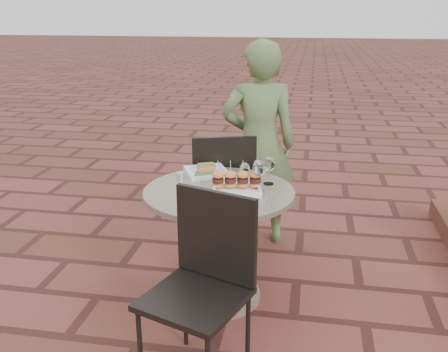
% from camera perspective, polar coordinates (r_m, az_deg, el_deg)
% --- Properties ---
extents(ground, '(60.00, 60.00, 0.00)m').
position_cam_1_polar(ground, '(3.16, 0.14, -15.07)').
color(ground, brown).
rests_on(ground, ground).
extents(cafe_table, '(0.90, 0.90, 0.73)m').
position_cam_1_polar(cafe_table, '(3.06, -0.56, -5.94)').
color(cafe_table, gray).
rests_on(cafe_table, ground).
extents(chair_far, '(0.55, 0.55, 0.93)m').
position_cam_1_polar(chair_far, '(3.59, -0.14, -1.02)').
color(chair_far, black).
rests_on(chair_far, ground).
extents(chair_near, '(0.56, 0.56, 0.93)m').
position_cam_1_polar(chair_near, '(2.45, -2.20, -10.86)').
color(chair_near, black).
rests_on(chair_near, ground).
extents(diner, '(0.62, 0.47, 1.56)m').
position_cam_1_polar(diner, '(3.77, 3.97, 3.56)').
color(diner, '#506638').
rests_on(diner, ground).
extents(plate_salmon, '(0.34, 0.34, 0.07)m').
position_cam_1_polar(plate_salmon, '(3.24, -2.01, 0.54)').
color(plate_salmon, white).
rests_on(plate_salmon, cafe_table).
extents(plate_sliders, '(0.33, 0.33, 0.18)m').
position_cam_1_polar(plate_sliders, '(2.95, 1.44, -0.79)').
color(plate_sliders, white).
rests_on(plate_sliders, cafe_table).
extents(plate_tuna, '(0.31, 0.31, 0.03)m').
position_cam_1_polar(plate_tuna, '(2.70, 0.10, -3.31)').
color(plate_tuna, white).
rests_on(plate_tuna, cafe_table).
extents(wine_glass_right, '(0.08, 0.08, 0.19)m').
position_cam_1_polar(wine_glass_right, '(2.92, 4.06, 0.82)').
color(wine_glass_right, white).
rests_on(wine_glass_right, cafe_table).
extents(wine_glass_mid, '(0.06, 0.06, 0.14)m').
position_cam_1_polar(wine_glass_mid, '(3.02, 2.38, 0.81)').
color(wine_glass_mid, white).
rests_on(wine_glass_mid, cafe_table).
extents(wine_glass_far, '(0.08, 0.08, 0.18)m').
position_cam_1_polar(wine_glass_far, '(3.04, 5.16, 1.32)').
color(wine_glass_far, white).
rests_on(wine_glass_far, cafe_table).
extents(steel_ramekin, '(0.06, 0.06, 0.04)m').
position_cam_1_polar(steel_ramekin, '(3.16, -5.01, 0.04)').
color(steel_ramekin, silver).
rests_on(steel_ramekin, cafe_table).
extents(cutlery_set, '(0.11, 0.22, 0.00)m').
position_cam_1_polar(cutlery_set, '(2.78, 5.04, -3.07)').
color(cutlery_set, silver).
rests_on(cutlery_set, cafe_table).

